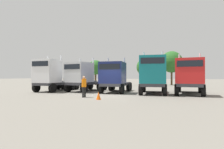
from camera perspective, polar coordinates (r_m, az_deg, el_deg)
ground at (r=16.80m, az=-1.83°, el=-6.67°), size 200.00×200.00×0.00m
semi_truck_white at (r=22.60m, az=-18.41°, el=-0.25°), size 2.69×6.42×4.27m
semi_truck_silver at (r=21.66m, az=-9.28°, el=-0.52°), size 3.43×5.99×3.95m
semi_truck_navy at (r=19.88m, az=0.71°, el=-0.69°), size 2.75×5.99×3.87m
semi_truck_teal at (r=18.65m, az=12.56°, el=0.02°), size 2.92×5.99×4.33m
semi_truck_red at (r=19.20m, az=22.92°, el=-0.53°), size 3.08×6.56×4.03m
visitor_in_hivis at (r=15.80m, az=-8.68°, el=-3.21°), size 0.46×0.46×1.82m
traffic_cone_mid at (r=14.22m, az=-4.20°, el=-6.56°), size 0.36×0.36×0.61m
oak_far_left at (r=37.48m, az=-5.12°, el=2.15°), size 2.95×2.95×5.02m
oak_far_centre at (r=34.90m, az=10.43°, el=2.25°), size 3.45×3.45×5.20m
oak_far_right at (r=38.82m, az=17.99°, el=3.71°), size 4.31×4.31×6.79m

